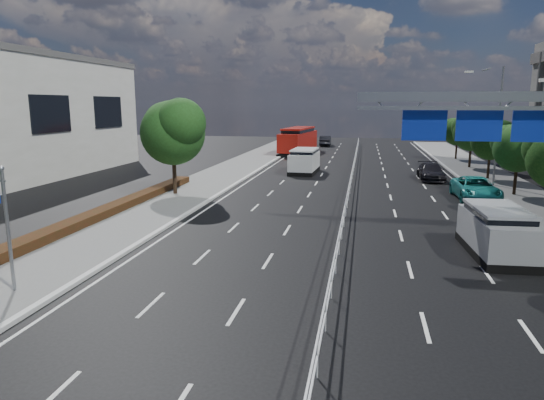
# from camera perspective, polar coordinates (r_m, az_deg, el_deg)

# --- Properties ---
(ground) EXTENTS (160.00, 160.00, 0.00)m
(ground) POSITION_cam_1_polar(r_m,az_deg,el_deg) (14.91, 6.52, -13.75)
(ground) COLOR black
(ground) RESTS_ON ground
(kerb_near) EXTENTS (0.25, 140.00, 0.15)m
(kerb_near) POSITION_cam_1_polar(r_m,az_deg,el_deg) (17.85, -24.18, -10.16)
(kerb_near) COLOR silver
(kerb_near) RESTS_ON ground
(median_fence) EXTENTS (0.05, 85.00, 1.02)m
(median_fence) POSITION_cam_1_polar(r_m,az_deg,el_deg) (36.47, 9.23, 2.00)
(median_fence) COLOR silver
(median_fence) RESTS_ON ground
(hedge_near) EXTENTS (1.00, 36.00, 0.44)m
(hedge_near) POSITION_cam_1_polar(r_m,az_deg,el_deg) (24.05, -25.92, -4.18)
(hedge_near) COLOR black
(hedge_near) RESTS_ON sidewalk_near
(overhead_gantry) EXTENTS (10.24, 0.38, 7.45)m
(overhead_gantry) POSITION_cam_1_polar(r_m,az_deg,el_deg) (24.28, 25.00, 8.60)
(overhead_gantry) COLOR gray
(overhead_gantry) RESTS_ON ground
(streetlight_far) EXTENTS (2.78, 2.40, 9.00)m
(streetlight_far) POSITION_cam_1_polar(r_m,az_deg,el_deg) (40.66, 24.73, 8.71)
(streetlight_far) COLOR gray
(streetlight_far) RESTS_ON ground
(near_tree_back) EXTENTS (4.84, 4.51, 6.69)m
(near_tree_back) POSITION_cam_1_polar(r_m,az_deg,el_deg) (34.02, -11.53, 8.19)
(near_tree_back) COLOR black
(near_tree_back) RESTS_ON ground
(far_tree_e) EXTENTS (3.63, 3.38, 5.13)m
(far_tree_e) POSITION_cam_1_polar(r_m,az_deg,el_deg) (37.06, 27.10, 5.79)
(far_tree_e) COLOR black
(far_tree_e) RESTS_ON ground
(far_tree_f) EXTENTS (3.52, 3.28, 5.02)m
(far_tree_f) POSITION_cam_1_polar(r_m,az_deg,el_deg) (44.29, 24.43, 6.62)
(far_tree_f) COLOR black
(far_tree_f) RESTS_ON ground
(far_tree_g) EXTENTS (3.96, 3.69, 5.45)m
(far_tree_g) POSITION_cam_1_polar(r_m,az_deg,el_deg) (51.59, 22.54, 7.58)
(far_tree_g) COLOR black
(far_tree_g) RESTS_ON ground
(far_tree_h) EXTENTS (3.41, 3.18, 4.91)m
(far_tree_h) POSITION_cam_1_polar(r_m,az_deg,el_deg) (58.96, 21.06, 7.71)
(far_tree_h) COLOR black
(far_tree_h) RESTS_ON ground
(white_minivan) EXTENTS (2.46, 5.25, 2.24)m
(white_minivan) POSITION_cam_1_polar(r_m,az_deg,el_deg) (44.95, 3.83, 4.59)
(white_minivan) COLOR black
(white_minivan) RESTS_ON ground
(red_bus) EXTENTS (3.88, 11.32, 3.31)m
(red_bus) POSITION_cam_1_polar(r_m,az_deg,el_deg) (63.06, 3.11, 7.07)
(red_bus) COLOR black
(red_bus) RESTS_ON ground
(near_car_silver) EXTENTS (1.76, 4.29, 1.45)m
(near_car_silver) POSITION_cam_1_polar(r_m,az_deg,el_deg) (47.91, 3.95, 4.55)
(near_car_silver) COLOR #9B9EA2
(near_car_silver) RESTS_ON ground
(near_car_dark) EXTENTS (1.74, 4.66, 1.52)m
(near_car_dark) POSITION_cam_1_polar(r_m,az_deg,el_deg) (75.07, 6.29, 6.94)
(near_car_dark) COLOR black
(near_car_dark) RESTS_ON ground
(silver_minivan) EXTENTS (2.39, 5.07, 2.06)m
(silver_minivan) POSITION_cam_1_polar(r_m,az_deg,el_deg) (22.47, 24.93, -3.40)
(silver_minivan) COLOR black
(silver_minivan) RESTS_ON ground
(parked_car_teal) EXTENTS (2.63, 5.46, 1.50)m
(parked_car_teal) POSITION_cam_1_polar(r_m,az_deg,el_deg) (35.01, 22.84, 1.25)
(parked_car_teal) COLOR #1C7F7C
(parked_car_teal) RESTS_ON ground
(parked_car_dark) EXTENTS (2.05, 4.81, 1.38)m
(parked_car_dark) POSITION_cam_1_polar(r_m,az_deg,el_deg) (42.91, 18.20, 3.18)
(parked_car_dark) COLOR black
(parked_car_dark) RESTS_ON ground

